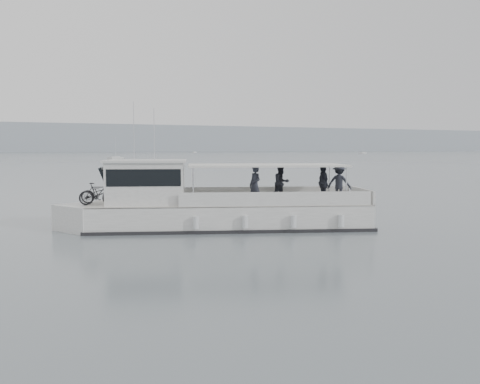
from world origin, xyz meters
name	(u,v)px	position (x,y,z in m)	size (l,w,h in m)	color
ground	(287,215)	(0.00, 0.00, 0.00)	(1400.00, 1400.00, 0.00)	slate
headland	(7,138)	(0.00, 560.00, 14.00)	(1400.00, 90.00, 28.00)	#939EA8
tour_boat	(203,207)	(-5.85, -2.67, 0.96)	(13.75, 7.38, 5.86)	silver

